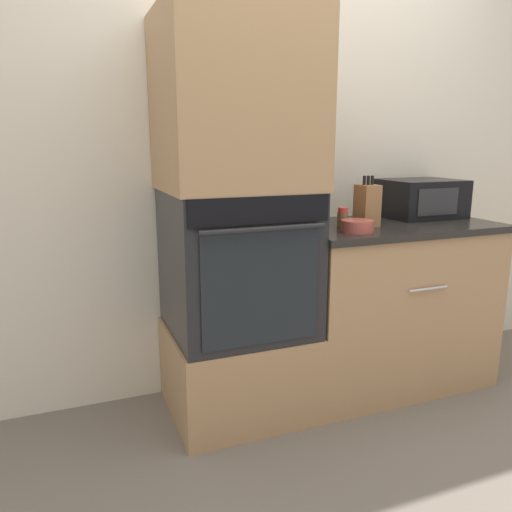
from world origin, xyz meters
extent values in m
plane|color=#6B6056|center=(0.00, 0.00, 0.00)|extent=(12.00, 12.00, 0.00)
cube|color=beige|center=(0.00, 0.63, 1.25)|extent=(8.00, 0.05, 2.50)
cube|color=#A87F56|center=(-0.33, 0.30, 0.21)|extent=(0.66, 0.60, 0.42)
cube|color=black|center=(-0.33, 0.30, 0.76)|extent=(0.64, 0.59, 0.67)
cube|color=black|center=(-0.33, 0.00, 1.03)|extent=(0.61, 0.01, 0.11)
cube|color=orange|center=(-0.33, 0.00, 1.03)|extent=(0.09, 0.00, 0.03)
cube|color=black|center=(-0.33, 0.00, 0.71)|extent=(0.52, 0.01, 0.50)
cylinder|color=black|center=(-0.33, -0.03, 0.96)|extent=(0.54, 0.02, 0.02)
cube|color=#A87F56|center=(-0.33, 0.30, 1.47)|extent=(0.66, 0.60, 0.76)
cube|color=#A87F56|center=(0.53, 0.30, 0.43)|extent=(1.07, 0.60, 0.85)
cube|color=black|center=(0.53, 0.30, 0.87)|extent=(1.09, 0.63, 0.03)
cylinder|color=#B7B7BC|center=(0.53, -0.01, 0.62)|extent=(0.22, 0.01, 0.01)
cube|color=black|center=(0.81, 0.42, 0.99)|extent=(0.42, 0.33, 0.21)
cube|color=#28282B|center=(0.79, 0.25, 0.99)|extent=(0.26, 0.01, 0.14)
cube|color=olive|center=(0.35, 0.27, 0.99)|extent=(0.09, 0.11, 0.21)
cylinder|color=black|center=(0.33, 0.27, 1.12)|extent=(0.02, 0.02, 0.04)
cylinder|color=black|center=(0.35, 0.27, 1.12)|extent=(0.02, 0.02, 0.04)
cylinder|color=black|center=(0.37, 0.27, 1.12)|extent=(0.02, 0.02, 0.04)
cylinder|color=#B24C42|center=(0.21, 0.14, 0.92)|extent=(0.15, 0.15, 0.06)
cylinder|color=brown|center=(0.21, 0.26, 0.93)|extent=(0.05, 0.05, 0.08)
cylinder|color=red|center=(0.21, 0.26, 0.98)|extent=(0.05, 0.05, 0.02)
cylinder|color=silver|center=(0.17, 0.47, 0.93)|extent=(0.05, 0.05, 0.08)
cylinder|color=black|center=(0.17, 0.47, 0.98)|extent=(0.05, 0.05, 0.02)
camera|label=1|loc=(-1.08, -1.85, 1.30)|focal=35.00mm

